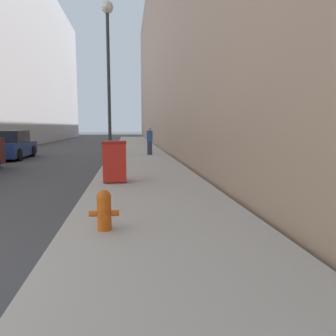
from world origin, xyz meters
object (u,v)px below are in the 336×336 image
object	(u,v)px
pedestrian_on_sidewalk	(150,141)
trash_bin	(115,161)
parked_sedan_near	(9,146)
fire_hydrant	(104,209)
lamppost	(108,56)

from	to	relation	value
pedestrian_on_sidewalk	trash_bin	bearing A→B (deg)	-99.93
trash_bin	parked_sedan_near	world-z (taller)	parked_sedan_near
fire_hydrant	lamppost	distance (m)	9.59
fire_hydrant	pedestrian_on_sidewalk	world-z (taller)	pedestrian_on_sidewalk
lamppost	pedestrian_on_sidewalk	bearing A→B (deg)	67.86
lamppost	fire_hydrant	bearing A→B (deg)	-87.59
trash_bin	lamppost	xyz separation A→B (m)	(-0.35, 4.26, 3.77)
fire_hydrant	parked_sedan_near	size ratio (longest dim) A/B	0.15
trash_bin	pedestrian_on_sidewalk	bearing A→B (deg)	80.07
parked_sedan_near	pedestrian_on_sidewalk	world-z (taller)	pedestrian_on_sidewalk
trash_bin	lamppost	size ratio (longest dim) A/B	0.18
parked_sedan_near	pedestrian_on_sidewalk	bearing A→B (deg)	-0.63
fire_hydrant	parked_sedan_near	bearing A→B (deg)	113.89
lamppost	pedestrian_on_sidewalk	world-z (taller)	lamppost
parked_sedan_near	lamppost	bearing A→B (deg)	-40.66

